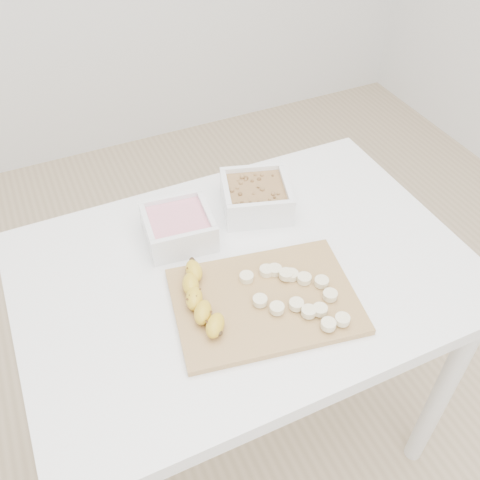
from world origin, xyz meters
name	(u,v)px	position (x,y,z in m)	size (l,w,h in m)	color
ground	(244,428)	(0.00, 0.00, 0.00)	(3.50, 3.50, 0.00)	#C6AD89
table	(245,296)	(0.00, 0.00, 0.65)	(1.00, 0.70, 0.75)	white
bowl_yogurt	(178,226)	(-0.10, 0.15, 0.79)	(0.17, 0.17, 0.07)	white
bowl_granola	(256,196)	(0.11, 0.18, 0.79)	(0.20, 0.20, 0.08)	white
cutting_board	(265,301)	(-0.01, -0.11, 0.76)	(0.38, 0.27, 0.01)	#AA844C
banana	(201,299)	(-0.13, -0.07, 0.78)	(0.05, 0.20, 0.03)	gold
banana_slices	(296,293)	(0.06, -0.13, 0.77)	(0.17, 0.22, 0.02)	beige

